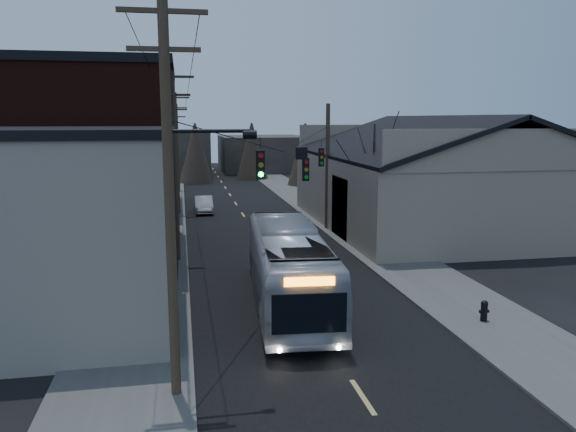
# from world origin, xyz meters

# --- Properties ---
(road_surface) EXTENTS (9.00, 110.00, 0.02)m
(road_surface) POSITION_xyz_m (0.00, 30.00, 0.01)
(road_surface) COLOR black
(road_surface) RESTS_ON ground
(sidewalk_left) EXTENTS (4.00, 110.00, 0.12)m
(sidewalk_left) POSITION_xyz_m (-6.50, 30.00, 0.06)
(sidewalk_left) COLOR #474744
(sidewalk_left) RESTS_ON ground
(sidewalk_right) EXTENTS (4.00, 110.00, 0.12)m
(sidewalk_right) POSITION_xyz_m (6.50, 30.00, 0.06)
(sidewalk_right) COLOR #474744
(sidewalk_right) RESTS_ON ground
(building_clapboard) EXTENTS (8.00, 8.00, 7.00)m
(building_clapboard) POSITION_xyz_m (-9.00, 9.00, 3.50)
(building_clapboard) COLOR gray
(building_clapboard) RESTS_ON ground
(building_brick) EXTENTS (10.00, 12.00, 10.00)m
(building_brick) POSITION_xyz_m (-10.00, 20.00, 5.00)
(building_brick) COLOR black
(building_brick) RESTS_ON ground
(building_left_far) EXTENTS (9.00, 14.00, 7.00)m
(building_left_far) POSITION_xyz_m (-9.50, 36.00, 3.50)
(building_left_far) COLOR #2E2924
(building_left_far) RESTS_ON ground
(warehouse) EXTENTS (16.16, 20.60, 7.73)m
(warehouse) POSITION_xyz_m (13.00, 25.00, 2.70)
(warehouse) COLOR gray
(warehouse) RESTS_ON ground
(building_far_left) EXTENTS (10.00, 12.00, 6.00)m
(building_far_left) POSITION_xyz_m (-6.00, 65.00, 3.00)
(building_far_left) COLOR #2E2924
(building_far_left) RESTS_ON ground
(building_far_right) EXTENTS (12.00, 14.00, 5.00)m
(building_far_right) POSITION_xyz_m (7.00, 70.00, 2.50)
(building_far_right) COLOR #2E2924
(building_far_right) RESTS_ON ground
(bare_tree) EXTENTS (0.40, 0.40, 7.20)m
(bare_tree) POSITION_xyz_m (6.50, 20.00, 3.60)
(bare_tree) COLOR black
(bare_tree) RESTS_ON ground
(utility_lines) EXTENTS (11.24, 45.28, 10.50)m
(utility_lines) POSITION_xyz_m (-3.11, 24.14, 4.95)
(utility_lines) COLOR #382B1E
(utility_lines) RESTS_ON ground
(bus) EXTENTS (3.56, 11.64, 3.19)m
(bus) POSITION_xyz_m (-0.54, 9.96, 1.60)
(bus) COLOR #A8ABB4
(bus) RESTS_ON ground
(parked_car) EXTENTS (1.40, 4.01, 1.32)m
(parked_car) POSITION_xyz_m (-3.00, 33.63, 0.66)
(parked_car) COLOR #A4A7AC
(parked_car) RESTS_ON ground
(fire_hydrant) EXTENTS (0.36, 0.27, 0.79)m
(fire_hydrant) POSITION_xyz_m (6.17, 6.50, 0.54)
(fire_hydrant) COLOR black
(fire_hydrant) RESTS_ON sidewalk_right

